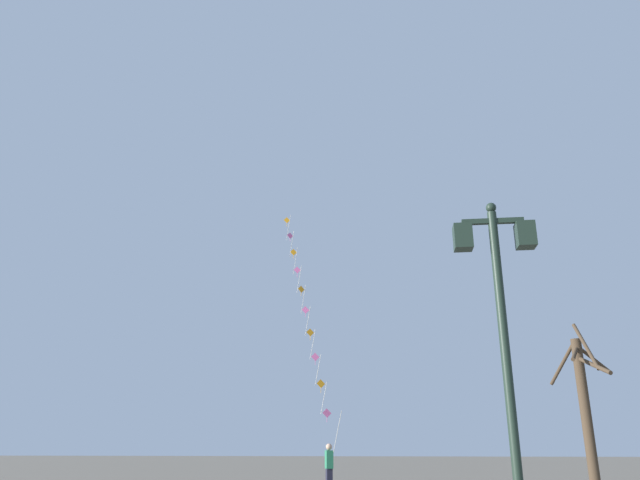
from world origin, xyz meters
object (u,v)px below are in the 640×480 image
twin_lantern_lamp_post (501,305)px  kite_train (306,315)px  kite_flyer (329,468)px  bare_tree (587,414)px

twin_lantern_lamp_post → kite_train: kite_train is taller
kite_flyer → twin_lantern_lamp_post: bearing=180.0°
kite_train → bare_tree: 16.27m
twin_lantern_lamp_post → bare_tree: twin_lantern_lamp_post is taller
kite_flyer → bare_tree: bearing=-150.3°
twin_lantern_lamp_post → bare_tree: bearing=65.6°
kite_train → bare_tree: kite_train is taller
twin_lantern_lamp_post → bare_tree: size_ratio=1.16×
kite_flyer → bare_tree: size_ratio=0.37×
twin_lantern_lamp_post → kite_flyer: bearing=106.5°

